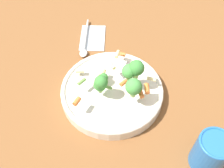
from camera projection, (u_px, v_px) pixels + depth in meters
The scene contains 6 objects.
ground_plane at pixel (112, 95), 0.78m from camera, with size 3.00×3.00×0.00m, color brown.
bowl at pixel (112, 91), 0.76m from camera, with size 0.30×0.30×0.04m.
pasta_salad at pixel (121, 78), 0.70m from camera, with size 0.24×0.19×0.10m.
cup at pixel (211, 152), 0.61m from camera, with size 0.08×0.08×0.11m.
napkin at pixel (93, 37), 0.93m from camera, with size 0.11×0.14×0.01m.
spoon at pixel (85, 44), 0.90m from camera, with size 0.05×0.19×0.01m.
Camera 1 is at (-0.06, -0.45, 0.63)m, focal length 42.00 mm.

